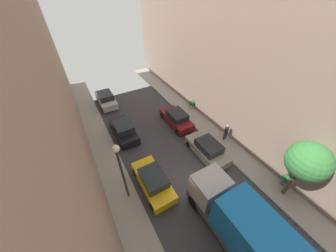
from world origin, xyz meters
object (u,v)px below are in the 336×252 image
parked_car_right_2 (176,118)px  potted_plant_2 (286,180)px  lamp_post (120,166)px  pedestrian (226,131)px  potted_plant_1 (192,104)px  parked_car_left_2 (153,181)px  street_tree_1 (308,162)px  delivery_truck (241,225)px  parked_car_left_4 (106,99)px  parked_car_left_3 (124,130)px  parked_car_right_1 (207,149)px

parked_car_right_2 → potted_plant_2: bearing=-73.2°
potted_plant_2 → lamp_post: bearing=154.8°
pedestrian → potted_plant_1: pedestrian is taller
parked_car_left_2 → street_tree_1: 9.85m
potted_plant_2 → pedestrian: bearing=93.6°
delivery_truck → potted_plant_1: delivery_truck is taller
potted_plant_2 → lamp_post: 11.82m
lamp_post → potted_plant_1: bearing=33.3°
parked_car_left_2 → delivery_truck: delivery_truck is taller
parked_car_right_2 → parked_car_left_2: bearing=-134.6°
delivery_truck → street_tree_1: (5.15, 0.26, 1.90)m
pedestrian → parked_car_left_4: bearing=124.3°
parked_car_left_2 → lamp_post: size_ratio=0.82×
parked_car_left_3 → pedestrian: 9.74m
parked_car_left_2 → pedestrian: bearing=7.8°
parked_car_left_3 → parked_car_left_4: 6.52m
parked_car_left_3 → delivery_truck: size_ratio=0.64×
parked_car_left_2 → pedestrian: (8.12, 1.11, 0.35)m
delivery_truck → lamp_post: 7.45m
parked_car_right_1 → potted_plant_2: parked_car_right_1 is taller
potted_plant_2 → lamp_post: size_ratio=0.20×
potted_plant_1 → lamp_post: lamp_post is taller
parked_car_left_4 → street_tree_1: street_tree_1 is taller
lamp_post → pedestrian: bearing=5.4°
parked_car_left_3 → delivery_truck: 12.25m
parked_car_right_1 → parked_car_right_2: (0.00, 5.02, 0.00)m
parked_car_right_2 → street_tree_1: street_tree_1 is taller
parked_car_right_2 → lamp_post: lamp_post is taller
street_tree_1 → potted_plant_2: (0.64, 0.44, -2.95)m
delivery_truck → parked_car_right_1: bearing=65.4°
delivery_truck → parked_car_left_3: bearing=102.8°
parked_car_left_4 → potted_plant_2: 19.66m
street_tree_1 → potted_plant_1: (0.64, 12.16, -3.00)m
parked_car_right_1 → potted_plant_2: bearing=-59.2°
delivery_truck → potted_plant_1: 13.75m
parked_car_right_2 → street_tree_1: (2.45, -10.65, 2.97)m
delivery_truck → lamp_post: size_ratio=1.29×
street_tree_1 → lamp_post: (-9.75, 5.33, -0.13)m
parked_car_left_3 → parked_car_right_2: (5.40, -0.99, 0.00)m
parked_car_left_2 → parked_car_left_4: (0.00, 13.00, 0.00)m
pedestrian → parked_car_right_2: bearing=121.9°
parked_car_right_1 → street_tree_1: 6.82m
parked_car_right_2 → potted_plant_1: size_ratio=4.28×
parked_car_left_2 → potted_plant_2: (8.49, -4.73, 0.02)m
potted_plant_1 → potted_plant_2: potted_plant_2 is taller
parked_car_left_3 → potted_plant_1: 8.51m
street_tree_1 → lamp_post: bearing=151.3°
parked_car_left_3 → potted_plant_1: bearing=3.5°
parked_car_right_2 → lamp_post: (-7.30, -5.32, 2.83)m
parked_car_left_3 → street_tree_1: (7.85, -11.64, 2.97)m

